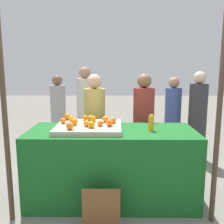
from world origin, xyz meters
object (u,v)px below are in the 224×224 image
Objects in this scene: chalkboard_sign at (101,208)px; vendor_left at (95,130)px; orange_0 at (113,120)px; orange_1 at (105,119)px; juice_bottle at (151,123)px; vendor_right at (143,129)px; stall_counter at (112,165)px.

chalkboard_sign is 1.43m from vendor_left.
orange_0 reaches higher than chalkboard_sign.
orange_1 is (-0.10, 0.06, 0.00)m from orange_0.
vendor_right is (-0.01, 0.79, -0.27)m from juice_bottle.
vendor_left is (-0.17, 1.32, 0.52)m from chalkboard_sign.
orange_1 is 0.64m from vendor_left.
vendor_left is 0.99× the size of vendor_right.
orange_0 is 0.84m from vendor_right.
vendor_right is at bearing 2.82° from vendor_left.
orange_0 is at bearing 162.81° from juice_bottle.
chalkboard_sign is at bearing -135.79° from juice_bottle.
vendor_right reaches higher than juice_bottle.
juice_bottle is (0.57, -0.21, -0.01)m from orange_1.
orange_1 is (-0.09, 0.18, 0.56)m from stall_counter.
stall_counter is 0.82m from vendor_left.
stall_counter is at bearing 176.15° from juice_bottle.
vendor_right is at bearing 57.80° from stall_counter.
vendor_right is at bearing 45.85° from orange_1.
juice_bottle reaches higher than orange_0.
orange_0 is 0.12m from orange_1.
vendor_right is (0.48, 0.75, 0.28)m from stall_counter.
chalkboard_sign is at bearing -82.81° from vendor_left.
vendor_right is at bearing 54.33° from orange_0.
chalkboard_sign is 0.29× the size of vendor_left.
juice_bottle is 0.13× the size of vendor_right.
chalkboard_sign is (-0.12, -0.72, -0.81)m from orange_0.
orange_0 is at bearing -33.04° from orange_1.
orange_1 is at bearing 115.81° from stall_counter.
stall_counter is 1.30× the size of vendor_right.
juice_bottle is at bearing -3.85° from stall_counter.
vendor_right is (0.46, 0.64, -0.28)m from orange_0.
chalkboard_sign is (-0.02, -0.78, -0.81)m from orange_1.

